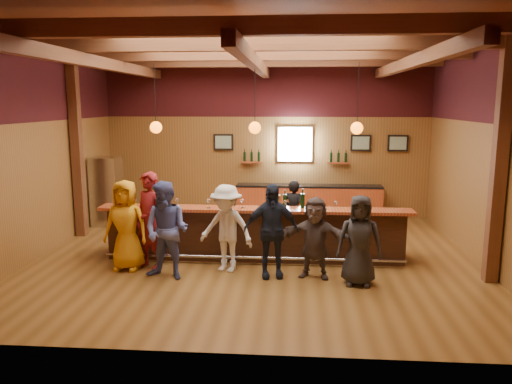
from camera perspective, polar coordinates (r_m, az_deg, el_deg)
room at (r=10.01m, az=-0.11°, el=10.30°), size 9.04×9.00×4.52m
bar_counter at (r=10.45m, az=0.03°, el=-4.62°), size 6.30×1.07×1.11m
back_bar_cabinet at (r=13.92m, az=6.03°, el=-1.11°), size 4.00×0.52×0.95m
window at (r=13.92m, az=4.47°, el=5.46°), size 0.95×0.09×0.95m
framed_pictures at (r=13.93m, az=8.06°, el=5.60°), size 5.35×0.05×0.45m
wine_shelves at (r=13.89m, az=4.45°, el=3.67°), size 3.00×0.18×0.30m
pendant_lights at (r=9.97m, az=-0.13°, el=7.40°), size 4.24×0.24×1.37m
stainless_fridge at (r=13.64m, az=-16.65°, el=0.09°), size 0.70×0.70×1.80m
customer_orange at (r=9.90m, az=-14.64°, el=-3.69°), size 0.90×0.62×1.75m
customer_redvest at (r=9.88m, az=-12.04°, el=-3.19°), size 0.82×0.73×1.89m
customer_denim at (r=9.22m, az=-10.17°, el=-4.37°), size 1.02×0.88×1.80m
customer_white at (r=9.51m, az=-3.40°, el=-4.16°), size 1.23×0.95×1.68m
customer_navy at (r=9.17m, az=1.74°, el=-4.44°), size 1.09×0.60×1.76m
customer_brown at (r=9.23m, az=6.74°, el=-5.20°), size 1.46×0.73×1.51m
customer_dark at (r=8.98m, az=11.73°, el=-5.44°), size 0.83×0.59×1.61m
bartender at (r=11.33m, az=4.33°, el=-2.34°), size 0.63×0.53×1.48m
ice_bucket at (r=10.07m, az=2.20°, el=-1.05°), size 0.22×0.22×0.24m
bottle_a at (r=10.09m, az=3.31°, el=-0.95°), size 0.08×0.08×0.35m
bottle_b at (r=10.02m, az=5.34°, el=-0.96°), size 0.08×0.08×0.39m
glass_a at (r=10.38m, az=-13.65°, el=-0.99°), size 0.08×0.08×0.17m
glass_b at (r=10.37m, az=-12.47°, el=-0.99°), size 0.07×0.07×0.16m
glass_c at (r=10.21m, az=-9.00°, el=-0.98°), size 0.08×0.08×0.18m
glass_d at (r=10.01m, az=-5.44°, el=-1.05°), size 0.09×0.09×0.20m
glass_e at (r=9.98m, az=-1.57°, el=-1.09°), size 0.08×0.08×0.19m
glass_f at (r=9.91m, az=3.35°, el=-1.21°), size 0.08×0.08×0.18m
glass_g at (r=10.02m, az=9.09°, el=-1.26°), size 0.07×0.07×0.16m
glass_h at (r=9.96m, az=11.15°, el=-1.35°), size 0.08×0.08×0.17m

